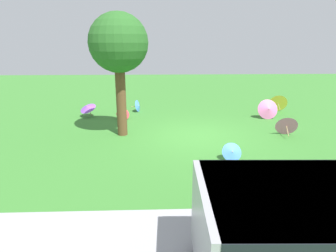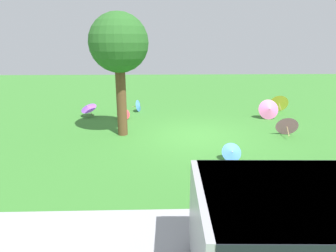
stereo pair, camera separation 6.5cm
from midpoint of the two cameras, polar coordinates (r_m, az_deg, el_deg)
name	(u,v)px [view 2 (the right image)]	position (r m, az deg, el deg)	size (l,w,h in m)	color
ground	(194,136)	(10.39, 5.41, -1.99)	(40.00, 40.00, 0.00)	#387A2D
shade_tree	(119,45)	(10.13, -9.59, 15.65)	(2.01, 2.01, 4.25)	brown
parasol_blue_0	(139,106)	(13.96, -5.67, 4.04)	(0.54, 0.61, 0.58)	tan
parasol_pink_0	(269,109)	(13.25, 19.65, 3.16)	(0.89, 0.89, 0.89)	tan
parasol_pink_1	(287,125)	(11.19, 22.73, 0.17)	(0.86, 0.86, 0.77)	tan
parasol_purple_0	(88,107)	(13.35, -15.49, 3.64)	(0.99, 0.99, 0.68)	tan
parasol_red_2	(124,114)	(12.57, -8.70, 2.42)	(0.66, 0.64, 0.53)	tan
parasol_yellow_1	(279,103)	(14.88, 21.30, 4.34)	(0.93, 0.91, 0.87)	tan
parasol_blue_1	(232,152)	(8.38, 12.83, -5.10)	(0.58, 0.54, 0.52)	tan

